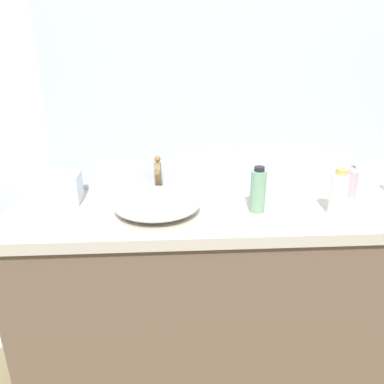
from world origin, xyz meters
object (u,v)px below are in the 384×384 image
(perfume_bottle, at_px, (258,190))
(tissue_box, at_px, (64,187))
(sink_basin, at_px, (157,203))
(lotion_bottle, at_px, (338,193))
(soap_dispenser, at_px, (351,181))

(perfume_bottle, height_order, tissue_box, perfume_bottle)
(sink_basin, distance_m, perfume_bottle, 0.40)
(lotion_bottle, distance_m, perfume_bottle, 0.31)
(perfume_bottle, bearing_deg, lotion_bottle, -7.66)
(sink_basin, relative_size, perfume_bottle, 1.86)
(soap_dispenser, xyz_separation_m, lotion_bottle, (-0.14, -0.18, 0.02))
(sink_basin, height_order, lotion_bottle, lotion_bottle)
(soap_dispenser, relative_size, perfume_bottle, 0.88)
(perfume_bottle, relative_size, tissue_box, 1.14)
(sink_basin, bearing_deg, perfume_bottle, -1.51)
(perfume_bottle, xyz_separation_m, tissue_box, (-0.78, 0.14, -0.02))
(sink_basin, bearing_deg, soap_dispenser, 8.91)
(sink_basin, relative_size, soap_dispenser, 2.11)
(sink_basin, bearing_deg, tissue_box, 161.35)
(sink_basin, xyz_separation_m, tissue_box, (-0.39, 0.13, 0.03))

